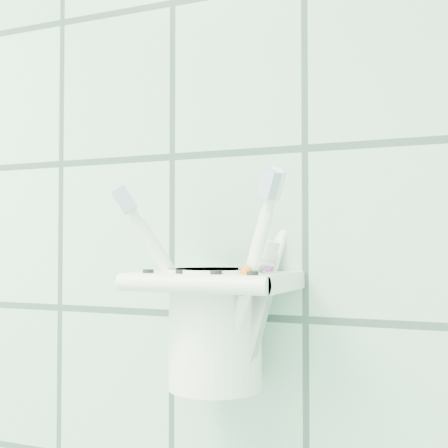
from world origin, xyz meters
name	(u,v)px	position (x,y,z in m)	size (l,w,h in m)	color
holder_bracket	(216,282)	(0.64, 1.15, 1.29)	(0.14, 0.11, 0.04)	white
cup	(215,324)	(0.64, 1.16, 1.25)	(0.09, 0.09, 0.11)	white
toothbrush_pink	(236,267)	(0.66, 1.16, 1.30)	(0.09, 0.07, 0.20)	white
toothbrush_blue	(237,259)	(0.66, 1.16, 1.31)	(0.05, 0.08, 0.21)	white
toothbrush_orange	(221,269)	(0.65, 1.14, 1.30)	(0.07, 0.06, 0.20)	white
toothpaste_tube	(230,297)	(0.66, 1.15, 1.27)	(0.06, 0.03, 0.14)	silver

